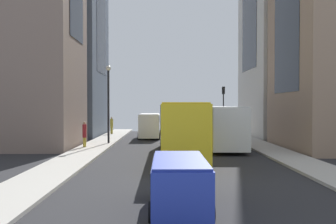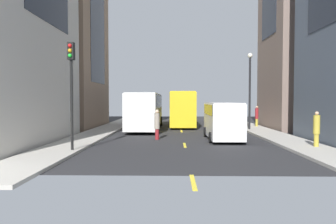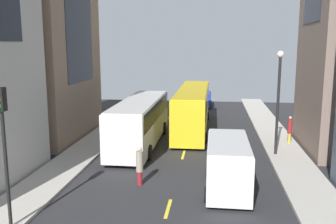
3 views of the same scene
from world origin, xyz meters
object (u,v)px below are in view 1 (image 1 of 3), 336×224
delivery_van_white (150,124)px  car_blue_0 (179,180)px  city_bus_white (219,123)px  pedestrian_waiting_curb (112,125)px  pedestrian_crossing_near (193,128)px  traffic_light_near_corner (223,101)px  streetcar_yellow (180,125)px  pedestrian_crossing_mid (85,133)px

delivery_van_white → car_blue_0: size_ratio=1.33×
city_bus_white → pedestrian_waiting_curb: (10.69, -11.91, -0.82)m
city_bus_white → delivery_van_white: bearing=-52.5°
car_blue_0 → pedestrian_crossing_near: size_ratio=1.96×
traffic_light_near_corner → pedestrian_crossing_near: bearing=52.6°
pedestrian_crossing_near → streetcar_yellow: bearing=-37.8°
streetcar_yellow → city_bus_white: bearing=-122.0°
streetcar_yellow → pedestrian_crossing_mid: streetcar_yellow is taller
pedestrian_crossing_mid → streetcar_yellow: bearing=160.0°
streetcar_yellow → traffic_light_near_corner: (-6.16, -18.95, 1.93)m
delivery_van_white → pedestrian_waiting_curb: size_ratio=2.75×
city_bus_white → car_blue_0: 18.26m
car_blue_0 → traffic_light_near_corner: traffic_light_near_corner is taller
city_bus_white → pedestrian_crossing_mid: 10.99m
pedestrian_waiting_curb → pedestrian_crossing_mid: 13.17m
delivery_van_white → pedestrian_crossing_mid: delivery_van_white is taller
city_bus_white → pedestrian_crossing_near: size_ratio=5.49×
pedestrian_crossing_near → traffic_light_near_corner: (-4.15, -5.43, 2.96)m
streetcar_yellow → traffic_light_near_corner: bearing=-108.0°
city_bus_white → pedestrian_waiting_curb: 16.02m
delivery_van_white → car_blue_0: delivery_van_white is taller
pedestrian_crossing_near → pedestrian_crossing_mid: (9.37, 9.14, 0.13)m
car_blue_0 → pedestrian_crossing_near: (-2.57, -25.64, 0.11)m
streetcar_yellow → pedestrian_waiting_curb: (7.16, -17.56, -0.94)m
delivery_van_white → pedestrian_crossing_near: (-4.56, 0.05, -0.41)m
pedestrian_crossing_mid → traffic_light_near_corner: size_ratio=0.36×
city_bus_white → streetcar_yellow: 6.66m
pedestrian_crossing_mid → pedestrian_waiting_curb: bearing=-80.2°
traffic_light_near_corner → car_blue_0: bearing=77.8°
pedestrian_waiting_curb → streetcar_yellow: bearing=-31.3°
delivery_van_white → pedestrian_crossing_mid: bearing=62.4°
pedestrian_waiting_curb → pedestrian_crossing_mid: (0.21, 13.17, 0.04)m
pedestrian_crossing_mid → car_blue_0: bearing=123.1°
delivery_van_white → car_blue_0: bearing=94.4°
city_bus_white → pedestrian_crossing_mid: (10.89, 1.26, -0.78)m
streetcar_yellow → car_blue_0: bearing=87.3°
traffic_light_near_corner → delivery_van_white: bearing=31.7°
streetcar_yellow → car_blue_0: 12.18m
delivery_van_white → traffic_light_near_corner: (-8.72, -5.37, 2.55)m
pedestrian_crossing_mid → traffic_light_near_corner: bearing=-122.1°
car_blue_0 → pedestrian_crossing_mid: 17.85m
traffic_light_near_corner → pedestrian_waiting_curb: bearing=6.0°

